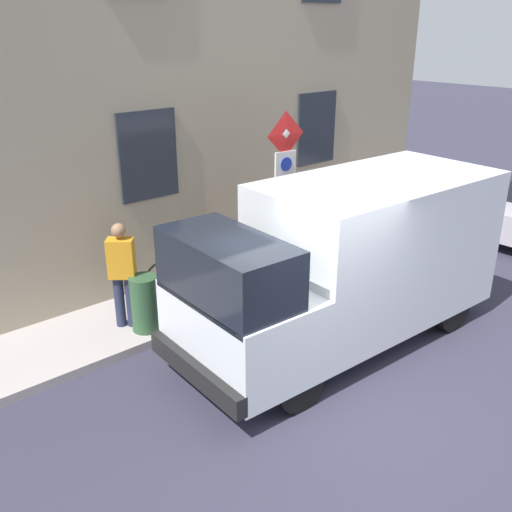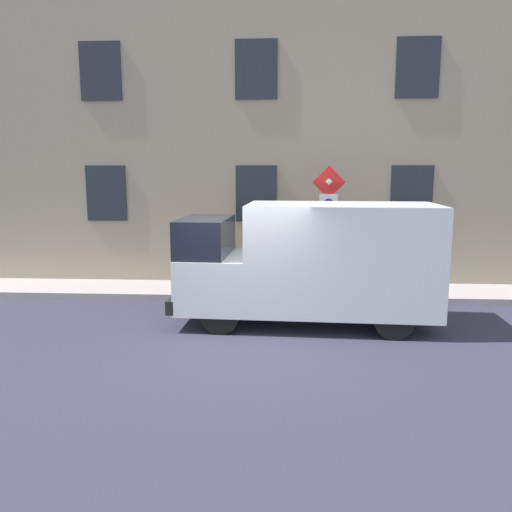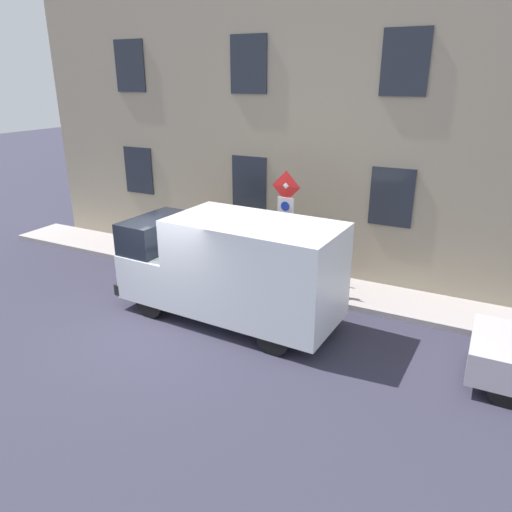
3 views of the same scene
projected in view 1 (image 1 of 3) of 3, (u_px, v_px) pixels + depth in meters
The scene contains 10 objects.
ground_plane at pixel (337, 402), 7.48m from camera, with size 80.00×80.00×0.00m, color #313042.
sidewalk_slab at pixel (183, 303), 9.98m from camera, with size 1.67×16.94×0.14m, color #AAA09D.
building_facade at pixel (130, 65), 9.32m from camera, with size 0.75×14.94×7.98m.
sign_post_stacked at pixel (284, 181), 9.87m from camera, with size 0.16×0.56×3.02m.
delivery_van at pixel (348, 260), 8.53m from camera, with size 2.23×5.41×2.50m.
bicycle_purple at pixel (273, 244), 11.46m from camera, with size 0.46×1.71×0.89m.
bicycle_orange at pixel (233, 256), 10.83m from camera, with size 0.46×1.71×0.89m.
bicycle_blue at pixel (188, 270), 10.21m from camera, with size 0.46×1.72×0.89m.
pedestrian at pixel (122, 272), 8.77m from camera, with size 0.46×0.47×1.72m.
litter_bin at pixel (145, 303), 8.83m from camera, with size 0.44×0.44×0.90m, color #2D5133.
Camera 1 is at (-3.99, 4.86, 4.62)m, focal length 39.93 mm.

